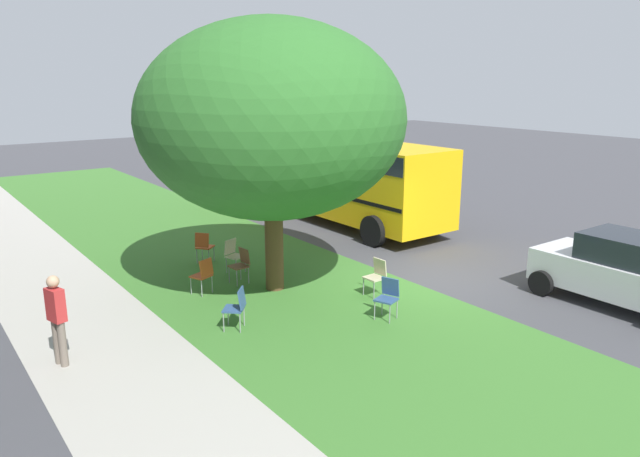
{
  "coord_description": "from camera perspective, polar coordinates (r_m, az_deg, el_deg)",
  "views": [
    {
      "loc": [
        -9.98,
        10.5,
        5.06
      ],
      "look_at": [
        1.71,
        1.86,
        1.31
      ],
      "focal_mm": 33.43,
      "sensor_mm": 36.0,
      "label": 1
    }
  ],
  "objects": [
    {
      "name": "chair_5",
      "position": [
        14.12,
        5.43,
        -4.36
      ],
      "size": [
        0.43,
        0.44,
        0.88
      ],
      "color": "beige",
      "rests_on": "ground"
    },
    {
      "name": "grass_verge",
      "position": [
        13.35,
        -0.26,
        -7.78
      ],
      "size": [
        48.0,
        6.0,
        0.01
      ],
      "primitive_type": "cube",
      "color": "#3D752D",
      "rests_on": "ground"
    },
    {
      "name": "chair_6",
      "position": [
        15.84,
        -8.28,
        -2.35
      ],
      "size": [
        0.53,
        0.53,
        0.88
      ],
      "color": "beige",
      "rests_on": "ground"
    },
    {
      "name": "chair_0",
      "position": [
        12.83,
        6.51,
        -6.36
      ],
      "size": [
        0.53,
        0.54,
        0.88
      ],
      "color": "#335184",
      "rests_on": "ground"
    },
    {
      "name": "parked_car",
      "position": [
        14.95,
        27.02,
        -3.57
      ],
      "size": [
        3.7,
        1.92,
        1.65
      ],
      "color": "silver",
      "rests_on": "ground"
    },
    {
      "name": "chair_2",
      "position": [
        15.01,
        -7.58,
        -3.27
      ],
      "size": [
        0.45,
        0.45,
        0.88
      ],
      "color": "brown",
      "rests_on": "ground"
    },
    {
      "name": "chair_1",
      "position": [
        12.32,
        -7.96,
        -7.3
      ],
      "size": [
        0.59,
        0.59,
        0.88
      ],
      "color": "#335184",
      "rests_on": "ground"
    },
    {
      "name": "chair_4",
      "position": [
        16.75,
        -11.06,
        -1.55
      ],
      "size": [
        0.58,
        0.59,
        0.88
      ],
      "color": "#C64C1E",
      "rests_on": "ground"
    },
    {
      "name": "school_bus",
      "position": [
        21.68,
        0.69,
        5.7
      ],
      "size": [
        10.4,
        2.8,
        2.88
      ],
      "color": "yellow",
      "rests_on": "ground"
    },
    {
      "name": "ground",
      "position": [
        15.34,
        9.46,
        -5.0
      ],
      "size": [
        80.0,
        80.0,
        0.0
      ],
      "primitive_type": "plane",
      "color": "#424247"
    },
    {
      "name": "chair_3",
      "position": [
        14.37,
        -11.11,
        -4.23
      ],
      "size": [
        0.54,
        0.54,
        0.88
      ],
      "color": "#C64C1E",
      "rests_on": "ground"
    },
    {
      "name": "pedestrian_0",
      "position": [
        11.59,
        -23.88,
        -7.72
      ],
      "size": [
        0.4,
        0.29,
        1.69
      ],
      "color": "#726659",
      "rests_on": "ground"
    },
    {
      "name": "sidewalk_strip",
      "position": [
        11.55,
        -18.59,
        -12.29
      ],
      "size": [
        48.0,
        2.8,
        0.01
      ],
      "primitive_type": "cube",
      "color": "#ADA89E",
      "rests_on": "ground"
    },
    {
      "name": "street_tree",
      "position": [
        13.82,
        -4.65,
        10.31
      ],
      "size": [
        6.13,
        6.13,
        6.34
      ],
      "color": "brown",
      "rests_on": "ground"
    }
  ]
}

